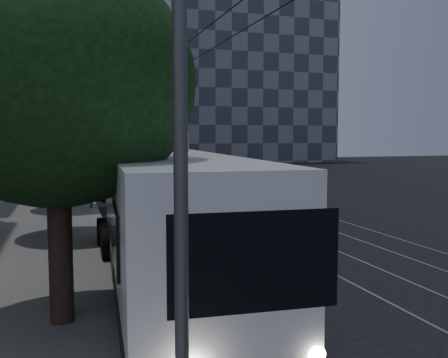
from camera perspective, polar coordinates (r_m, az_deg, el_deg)
name	(u,v)px	position (r m, az deg, el deg)	size (l,w,h in m)	color
ground	(275,248)	(16.35, 5.87, -7.90)	(120.00, 120.00, 0.00)	black
sidewalk	(50,190)	(34.84, -19.25, -1.16)	(5.00, 90.00, 0.15)	slate
tram_rails	(197,186)	(35.92, -3.09, -0.82)	(4.52, 90.00, 0.02)	#97979F
overhead_wires	(89,138)	(34.66, -15.22, 4.54)	(2.23, 90.00, 6.00)	black
building_distant_right	(240,78)	(74.23, 1.88, 11.46)	(22.00, 18.00, 24.00)	#3C414D
trolleybus	(165,215)	(12.28, -6.78, -4.09)	(3.24, 12.49, 5.63)	silver
pickup_silver	(133,187)	(27.40, -10.41, -0.94)	(2.81, 6.10, 1.70)	gray
car_white_a	(131,185)	(30.16, -10.55, -0.64)	(1.72, 4.26, 1.45)	silver
car_white_b	(100,180)	(34.32, -13.96, -0.07)	(1.96, 4.81, 1.40)	white
car_white_c	(112,172)	(42.66, -12.71, 0.84)	(1.35, 3.88, 1.28)	white
car_white_d	(98,167)	(46.92, -14.19, 1.34)	(1.82, 4.52, 1.54)	silver
tree_0	(56,82)	(9.68, -18.69, 10.47)	(5.09, 5.09, 6.91)	black
tree_1	(62,131)	(18.38, -18.03, 5.21)	(4.04, 4.04, 5.63)	black
tree_2	(63,126)	(25.17, -17.90, 5.81)	(4.04, 4.04, 5.95)	black
tree_3	(65,131)	(36.06, -17.76, 5.26)	(4.67, 4.67, 6.07)	black
tree_4	(65,131)	(38.64, -17.74, 5.28)	(4.66, 4.66, 6.10)	black
tree_5	(60,130)	(49.58, -18.26, 5.39)	(5.20, 5.20, 6.55)	black
streetlamp_near	(130,50)	(12.15, -10.73, 14.31)	(2.27, 0.44, 9.27)	#4E4E51
streetlamp_far	(81,98)	(35.94, -16.05, 8.93)	(2.50, 0.44, 10.37)	#4E4E51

